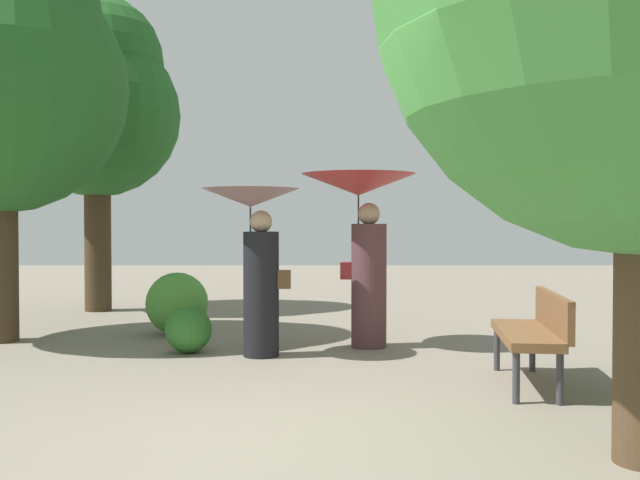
# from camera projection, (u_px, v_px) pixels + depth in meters

# --- Properties ---
(ground_plane) EXTENTS (40.00, 40.00, 0.00)m
(ground_plane) POSITION_uv_depth(u_px,v_px,m) (318.00, 442.00, 4.87)
(ground_plane) COLOR gray
(person_left) EXTENTS (1.06, 1.06, 1.83)m
(person_left) POSITION_uv_depth(u_px,v_px,m) (259.00, 243.00, 7.97)
(person_left) COLOR black
(person_left) RESTS_ON ground
(person_right) EXTENTS (1.33, 1.33, 2.02)m
(person_right) POSITION_uv_depth(u_px,v_px,m) (365.00, 220.00, 8.55)
(person_right) COLOR #563338
(person_right) RESTS_ON ground
(park_bench) EXTENTS (0.67, 1.55, 0.83)m
(park_bench) POSITION_uv_depth(u_px,v_px,m) (538.00, 329.00, 6.51)
(park_bench) COLOR #38383D
(park_bench) RESTS_ON ground
(tree_near_left) EXTENTS (2.71, 2.71, 5.17)m
(tree_near_left) POSITION_uv_depth(u_px,v_px,m) (100.00, 99.00, 12.03)
(tree_near_left) COLOR #42301E
(tree_near_left) RESTS_ON ground
(tree_mid_left) EXTENTS (3.08, 3.08, 5.17)m
(tree_mid_left) POSITION_uv_depth(u_px,v_px,m) (2.00, 65.00, 8.91)
(tree_mid_left) COLOR #42301E
(tree_mid_left) RESTS_ON ground
(bush_path_left) EXTENTS (0.52, 0.52, 0.52)m
(bush_path_left) POSITION_uv_depth(u_px,v_px,m) (192.00, 330.00, 8.18)
(bush_path_left) COLOR #2D6B28
(bush_path_left) RESTS_ON ground
(bush_path_right) EXTENTS (0.81, 0.81, 0.81)m
(bush_path_right) POSITION_uv_depth(u_px,v_px,m) (180.00, 303.00, 9.54)
(bush_path_right) COLOR #4C9338
(bush_path_right) RESTS_ON ground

